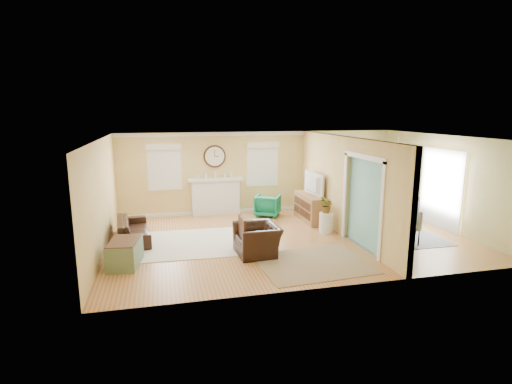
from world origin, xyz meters
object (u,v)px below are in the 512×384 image
(green_chair, at_px, (268,205))
(credenza, at_px, (310,208))
(sofa, at_px, (133,229))
(eames_chair, at_px, (257,240))
(dining_table, at_px, (383,221))

(green_chair, relative_size, credenza, 0.47)
(sofa, relative_size, eames_chair, 1.82)
(credenza, distance_m, dining_table, 2.18)
(sofa, relative_size, credenza, 1.23)
(credenza, bearing_deg, eames_chair, -132.40)
(sofa, bearing_deg, green_chair, -74.12)
(dining_table, bearing_deg, green_chair, 48.33)
(dining_table, bearing_deg, sofa, 83.66)
(sofa, bearing_deg, eames_chair, -126.72)
(eames_chair, height_order, credenza, credenza)
(sofa, distance_m, eames_chair, 3.31)
(green_chair, bearing_deg, sofa, 49.55)
(sofa, xyz_separation_m, eames_chair, (2.84, -1.71, 0.06))
(sofa, distance_m, dining_table, 6.62)
(sofa, bearing_deg, credenza, -87.46)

